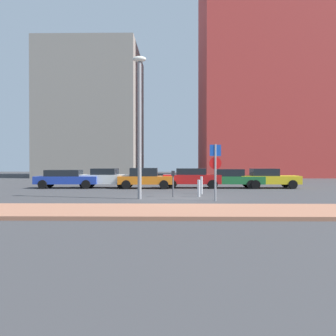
# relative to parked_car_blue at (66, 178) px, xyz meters

# --- Properties ---
(ground_plane) EXTENTS (120.00, 120.00, 0.00)m
(ground_plane) POSITION_rel_parked_car_blue_xyz_m (8.01, -7.83, -0.73)
(ground_plane) COLOR #38383A
(sidewalk_brick) EXTENTS (40.00, 3.86, 0.14)m
(sidewalk_brick) POSITION_rel_parked_car_blue_xyz_m (8.01, -13.69, -0.66)
(sidewalk_brick) COLOR #9E664C
(sidewalk_brick) RESTS_ON ground
(parked_car_blue) EXTENTS (4.63, 2.05, 1.35)m
(parked_car_blue) POSITION_rel_parked_car_blue_xyz_m (0.00, 0.00, 0.00)
(parked_car_blue) COLOR #1E389E
(parked_car_blue) RESTS_ON ground
(parked_car_white) EXTENTS (4.14, 2.17, 1.45)m
(parked_car_white) POSITION_rel_parked_car_blue_xyz_m (2.85, 0.29, 0.02)
(parked_car_white) COLOR white
(parked_car_white) RESTS_ON ground
(parked_car_orange) EXTENTS (3.97, 1.99, 1.50)m
(parked_car_orange) POSITION_rel_parked_car_blue_xyz_m (5.87, -0.21, 0.04)
(parked_car_orange) COLOR orange
(parked_car_orange) RESTS_ON ground
(parked_car_red) EXTENTS (4.31, 2.04, 1.46)m
(parked_car_red) POSITION_rel_parked_car_blue_xyz_m (9.31, 0.26, 0.04)
(parked_car_red) COLOR red
(parked_car_red) RESTS_ON ground
(parked_car_green) EXTENTS (4.56, 2.19, 1.41)m
(parked_car_green) POSITION_rel_parked_car_blue_xyz_m (12.31, 0.18, -0.00)
(parked_car_green) COLOR #237238
(parked_car_green) RESTS_ON ground
(parked_car_yellow) EXTENTS (4.37, 2.08, 1.44)m
(parked_car_yellow) POSITION_rel_parked_car_blue_xyz_m (14.92, 0.18, 0.01)
(parked_car_yellow) COLOR gold
(parked_car_yellow) RESTS_ON ground
(parking_sign_post) EXTENTS (0.60, 0.10, 2.78)m
(parking_sign_post) POSITION_rel_parked_car_blue_xyz_m (9.99, -9.25, 1.02)
(parking_sign_post) COLOR gray
(parking_sign_post) RESTS_ON ground
(parking_meter) EXTENTS (0.18, 0.14, 1.44)m
(parking_meter) POSITION_rel_parked_car_blue_xyz_m (7.92, -7.25, 0.20)
(parking_meter) COLOR #4C4C51
(parking_meter) RESTS_ON ground
(street_lamp) EXTENTS (0.70, 0.36, 7.37)m
(street_lamp) POSITION_rel_parked_car_blue_xyz_m (6.19, -8.28, 3.58)
(street_lamp) COLOR gray
(street_lamp) RESTS_ON ground
(traffic_bollard_near) EXTENTS (0.14, 0.14, 1.05)m
(traffic_bollard_near) POSITION_rel_parked_car_blue_xyz_m (9.62, -5.18, -0.20)
(traffic_bollard_near) COLOR #B7B7BC
(traffic_bollard_near) RESTS_ON ground
(traffic_bollard_mid) EXTENTS (0.16, 0.16, 0.94)m
(traffic_bollard_mid) POSITION_rel_parked_car_blue_xyz_m (9.33, -7.10, -0.26)
(traffic_bollard_mid) COLOR #B7B7BC
(traffic_bollard_mid) RESTS_ON ground
(building_colorful_midrise) EXTENTS (19.27, 15.59, 29.59)m
(building_colorful_midrise) POSITION_rel_parked_car_blue_xyz_m (21.59, 25.37, 14.06)
(building_colorful_midrise) COLOR #BF3833
(building_colorful_midrise) RESTS_ON ground
(building_under_construction) EXTENTS (12.54, 15.56, 17.42)m
(building_under_construction) POSITION_rel_parked_car_blue_xyz_m (-3.14, 24.91, 7.98)
(building_under_construction) COLOR gray
(building_under_construction) RESTS_ON ground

